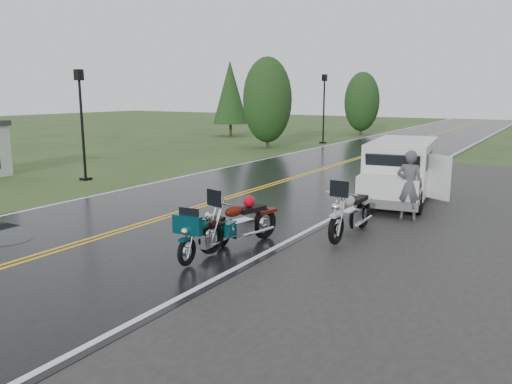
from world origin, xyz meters
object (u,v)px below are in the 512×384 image
at_px(lamp_post_near_left, 82,125).
at_px(motorcycle_silver, 336,216).
at_px(motorcycle_red, 211,226).
at_px(motorcycle_teal, 187,240).
at_px(person_at_van, 409,186).
at_px(van_white, 365,177).
at_px(lamp_post_far_left, 324,109).

bearing_deg(lamp_post_near_left, motorcycle_silver, -13.72).
distance_m(motorcycle_red, motorcycle_teal, 0.81).
relative_size(person_at_van, lamp_post_near_left, 0.44).
xyz_separation_m(motorcycle_red, lamp_post_near_left, (-9.53, 4.72, 1.43)).
distance_m(motorcycle_red, van_white, 5.70).
bearing_deg(van_white, motorcycle_red, -109.98).
height_order(motorcycle_red, lamp_post_far_left, lamp_post_far_left).
height_order(van_white, lamp_post_near_left, lamp_post_near_left).
xyz_separation_m(person_at_van, lamp_post_far_left, (-10.28, 17.34, 1.33)).
relative_size(van_white, person_at_van, 2.64).
relative_size(motorcycle_red, van_white, 0.46).
bearing_deg(lamp_post_near_left, van_white, 4.46).
xyz_separation_m(van_white, lamp_post_near_left, (-10.73, -0.84, 1.14)).
relative_size(van_white, lamp_post_near_left, 1.15).
bearing_deg(motorcycle_teal, motorcycle_silver, 49.51).
relative_size(motorcycle_silver, van_white, 0.48).
xyz_separation_m(van_white, lamp_post_far_left, (-8.90, 16.83, 1.30)).
height_order(motorcycle_teal, lamp_post_near_left, lamp_post_near_left).
xyz_separation_m(motorcycle_teal, lamp_post_far_left, (-7.73, 23.19, 1.68)).
xyz_separation_m(motorcycle_silver, lamp_post_near_left, (-11.42, 2.79, 1.40)).
xyz_separation_m(motorcycle_red, motorcycle_teal, (0.03, -0.80, -0.09)).
bearing_deg(lamp_post_near_left, motorcycle_teal, -30.01).
height_order(motorcycle_silver, person_at_van, person_at_van).
bearing_deg(motorcycle_teal, lamp_post_far_left, 102.12).
bearing_deg(van_white, lamp_post_far_left, 110.13).
height_order(motorcycle_red, person_at_van, person_at_van).
bearing_deg(person_at_van, motorcycle_red, 58.91).
bearing_deg(motorcycle_red, motorcycle_silver, 57.46).
distance_m(motorcycle_red, person_at_van, 5.67).
xyz_separation_m(van_white, person_at_van, (1.37, -0.51, -0.03)).
height_order(motorcycle_silver, lamp_post_near_left, lamp_post_near_left).
bearing_deg(motorcycle_teal, person_at_van, 60.19).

